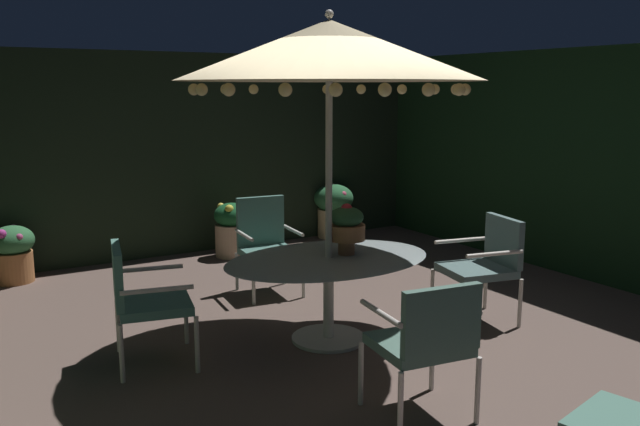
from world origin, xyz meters
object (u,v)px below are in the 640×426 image
object	(u,v)px
patio_chair_north	(486,261)
potted_plant_front_corner	(13,251)
centerpiece_planter	(347,226)
potted_plant_left_far	(232,229)
patio_dining_table	(329,273)
potted_plant_back_right	(334,208)
patio_umbrella	(329,51)
patio_chair_northeast	(266,240)
patio_chair_east	(141,294)
patio_chair_southeast	(427,337)

from	to	relation	value
patio_chair_north	potted_plant_front_corner	world-z (taller)	patio_chair_north
centerpiece_planter	potted_plant_left_far	bearing A→B (deg)	84.75
patio_dining_table	potted_plant_left_far	size ratio (longest dim) A/B	2.63
potted_plant_left_far	potted_plant_back_right	world-z (taller)	potted_plant_back_right
patio_dining_table	patio_umbrella	xyz separation A→B (m)	(-0.00, -0.00, 1.82)
patio_umbrella	patio_chair_northeast	size ratio (longest dim) A/B	2.75
patio_umbrella	potted_plant_left_far	world-z (taller)	patio_umbrella
patio_umbrella	patio_chair_northeast	world-z (taller)	patio_umbrella
centerpiece_planter	patio_chair_north	bearing A→B (deg)	-13.84
patio_umbrella	patio_chair_east	distance (m)	2.40
patio_chair_north	patio_umbrella	bearing A→B (deg)	168.02
centerpiece_planter	potted_plant_front_corner	bearing A→B (deg)	124.64
potted_plant_left_far	patio_chair_north	bearing A→B (deg)	-73.18
patio_umbrella	patio_chair_north	xyz separation A→B (m)	(1.50, -0.32, -1.84)
patio_chair_north	potted_plant_back_right	world-z (taller)	patio_chair_north
patio_umbrella	potted_plant_left_far	bearing A→B (deg)	81.46
patio_chair_northeast	centerpiece_planter	bearing A→B (deg)	-89.55
potted_plant_left_far	patio_dining_table	bearing A→B (deg)	-98.54
patio_chair_east	patio_chair_northeast	bearing A→B (deg)	35.93
patio_umbrella	centerpiece_planter	distance (m)	1.44
patio_chair_northeast	potted_plant_front_corner	size ratio (longest dim) A/B	1.55
patio_umbrella	potted_plant_front_corner	distance (m)	4.39
patio_dining_table	centerpiece_planter	xyz separation A→B (m)	(0.18, 0.01, 0.38)
patio_dining_table	centerpiece_planter	bearing A→B (deg)	2.05
potted_plant_left_far	potted_plant_front_corner	xyz separation A→B (m)	(-2.54, 0.17, -0.01)
patio_umbrella	potted_plant_front_corner	xyz separation A→B (m)	(-2.07, 3.27, -2.06)
patio_umbrella	potted_plant_left_far	xyz separation A→B (m)	(0.47, 3.10, -2.05)
patio_chair_east	potted_plant_back_right	bearing A→B (deg)	39.77
patio_umbrella	centerpiece_planter	xyz separation A→B (m)	(0.18, 0.01, -1.43)
centerpiece_planter	patio_umbrella	bearing A→B (deg)	-177.95
patio_dining_table	patio_chair_southeast	bearing A→B (deg)	-97.65
patio_umbrella	potted_plant_back_right	distance (m)	4.49
patio_chair_northeast	patio_chair_southeast	bearing A→B (deg)	-96.98
patio_dining_table	patio_chair_northeast	size ratio (longest dim) A/B	1.84
patio_chair_north	potted_plant_left_far	size ratio (longest dim) A/B	1.39
patio_chair_northeast	patio_dining_table	bearing A→B (deg)	-96.32
centerpiece_planter	potted_plant_back_right	size ratio (longest dim) A/B	0.57
patio_chair_north	patio_chair_northeast	distance (m)	2.28
patio_dining_table	potted_plant_front_corner	world-z (taller)	patio_dining_table
patio_chair_east	potted_plant_front_corner	xyz separation A→B (m)	(-0.58, 2.95, -0.22)
patio_dining_table	patio_chair_southeast	size ratio (longest dim) A/B	1.94
patio_chair_east	potted_plant_front_corner	bearing A→B (deg)	101.12
patio_chair_north	patio_chair_northeast	bearing A→B (deg)	125.75
patio_umbrella	potted_plant_back_right	bearing A→B (deg)	57.19
patio_chair_southeast	potted_plant_back_right	bearing A→B (deg)	64.03
potted_plant_left_far	patio_chair_east	bearing A→B (deg)	-125.21
patio_umbrella	centerpiece_planter	world-z (taller)	patio_umbrella
patio_chair_northeast	patio_chair_southeast	size ratio (longest dim) A/B	1.06
patio_umbrella	patio_chair_east	size ratio (longest dim) A/B	2.87
patio_chair_north	potted_plant_back_right	xyz separation A→B (m)	(0.68, 3.70, -0.14)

